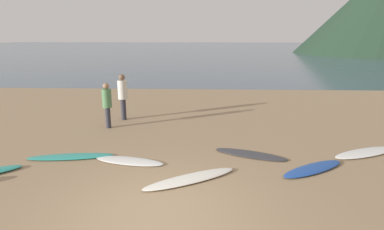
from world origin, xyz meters
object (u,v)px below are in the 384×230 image
person_1 (107,102)px  surfboard_6 (365,153)px  surfboard_2 (129,161)px  surfboard_1 (71,157)px  surfboard_3 (190,179)px  surfboard_5 (313,169)px  surfboard_4 (250,154)px  person_0 (123,93)px

person_1 → surfboard_6: bearing=166.6°
surfboard_2 → surfboard_1: bearing=-175.6°
surfboard_3 → person_1: 5.37m
surfboard_1 → person_1: person_1 is taller
surfboard_2 → surfboard_6: 6.72m
surfboard_5 → surfboard_6: (1.86, 1.20, 0.00)m
surfboard_2 → person_1: bearing=127.5°
surfboard_3 → surfboard_2: bearing=117.8°
surfboard_3 → surfboard_4: (1.63, 1.67, -0.01)m
surfboard_4 → person_1: size_ratio=1.26×
person_1 → surfboard_5: bearing=153.4°
surfboard_1 → surfboard_4: bearing=-4.4°
surfboard_1 → surfboard_4: 5.07m
surfboard_1 → surfboard_6: (8.38, 0.65, 0.01)m
surfboard_1 → person_0: size_ratio=1.28×
surfboard_6 → person_1: 8.54m
surfboard_2 → person_1: size_ratio=1.18×
surfboard_5 → person_1: person_1 is taller
surfboard_6 → surfboard_2: bearing=162.7°
surfboard_2 → surfboard_4: (3.34, 0.64, 0.00)m
surfboard_1 → surfboard_6: surfboard_6 is taller
surfboard_1 → surfboard_5: (6.52, -0.54, 0.01)m
surfboard_6 → person_1: size_ratio=1.34×
surfboard_3 → surfboard_5: (3.10, 0.71, -0.00)m
surfboard_4 → surfboard_6: (3.32, 0.24, 0.01)m
surfboard_5 → surfboard_6: 2.21m
surfboard_4 → person_1: (-4.85, 2.53, 0.95)m
surfboard_2 → person_1: 3.64m
person_0 → surfboard_5: bearing=-178.9°
surfboard_1 → surfboard_3: (3.42, -1.26, 0.01)m
surfboard_3 → surfboard_5: 3.18m
surfboard_5 → surfboard_2: bearing=143.5°
surfboard_4 → surfboard_6: size_ratio=0.94×
surfboard_4 → person_0: size_ratio=1.14×
surfboard_2 → person_0: size_ratio=1.07×
person_1 → surfboard_2: bearing=117.8°
surfboard_1 → surfboard_4: size_ratio=1.13×
surfboard_4 → person_0: (-4.58, 3.69, 1.05)m
surfboard_3 → person_0: 6.20m
surfboard_3 → surfboard_5: size_ratio=1.19×
surfboard_1 → surfboard_2: size_ratio=1.20×
surfboard_4 → surfboard_6: bearing=27.0°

